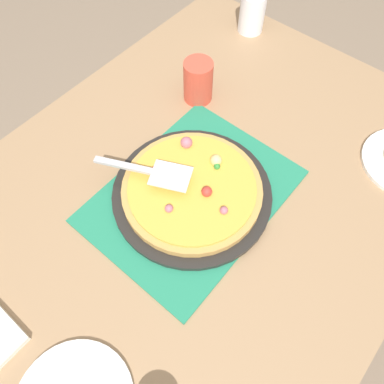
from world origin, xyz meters
TOP-DOWN VIEW (x-y plane):
  - ground_plane at (0.00, 0.00)m, footprint 8.00×8.00m
  - dining_table at (0.00, 0.00)m, footprint 1.40×1.00m
  - placemat at (0.00, 0.00)m, footprint 0.48×0.36m
  - pizza_pan at (0.00, 0.00)m, footprint 0.38×0.38m
  - pizza at (0.00, 0.00)m, footprint 0.33×0.33m
  - cup_near at (0.60, 0.26)m, footprint 0.08×0.08m
  - cup_far at (0.26, 0.20)m, footprint 0.08×0.08m
  - pizza_server at (-0.04, 0.09)m, footprint 0.14×0.23m

SIDE VIEW (x-z plane):
  - ground_plane at x=0.00m, z-range 0.00..0.00m
  - dining_table at x=0.00m, z-range 0.27..1.02m
  - placemat at x=0.00m, z-range 0.75..0.76m
  - pizza_pan at x=0.00m, z-range 0.76..0.77m
  - pizza at x=0.00m, z-range 0.76..0.81m
  - cup_near at x=0.60m, z-range 0.75..0.87m
  - cup_far at x=0.26m, z-range 0.75..0.87m
  - pizza_server at x=-0.04m, z-range 0.82..0.82m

